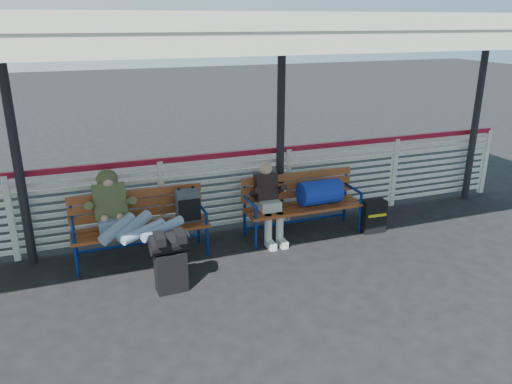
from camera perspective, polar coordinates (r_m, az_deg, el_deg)
name	(u,v)px	position (r m, az deg, el deg)	size (l,w,h in m)	color
ground	(195,302)	(5.95, -6.95, -12.37)	(60.00, 60.00, 0.00)	black
fence	(162,197)	(7.37, -10.73, -0.55)	(12.08, 0.08, 1.24)	silver
canopy	(165,25)	(5.94, -10.31, 18.29)	(12.60, 3.60, 3.16)	silver
luggage_stack	(170,260)	(6.04, -9.76, -7.62)	(0.46, 0.27, 0.75)	black
bench_left	(153,215)	(6.90, -11.66, -2.62)	(1.80, 0.56, 0.92)	brown
bench_right	(312,195)	(7.51, 6.37, -0.36)	(1.80, 0.56, 0.92)	brown
traveler_man	(131,222)	(6.51, -14.07, -3.32)	(0.94, 1.64, 0.77)	#92A4C4
companion_person	(269,201)	(7.24, 1.50, -1.08)	(0.32, 0.66, 1.15)	beige
suitcase_side	(373,216)	(7.84, 13.23, -2.69)	(0.37, 0.24, 0.51)	black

